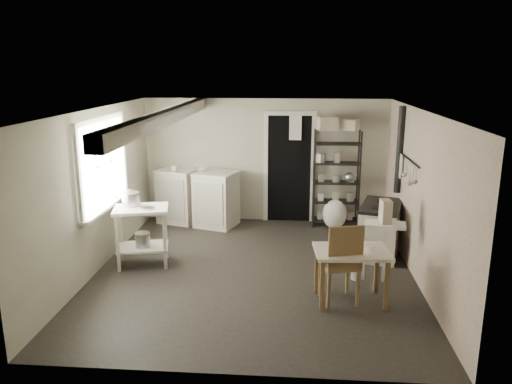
# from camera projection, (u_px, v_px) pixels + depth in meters

# --- Properties ---
(floor) EXTENTS (5.00, 5.00, 0.00)m
(floor) POSITION_uv_depth(u_px,v_px,m) (254.00, 271.00, 7.19)
(floor) COLOR black
(floor) RESTS_ON ground
(ceiling) EXTENTS (5.00, 5.00, 0.00)m
(ceiling) POSITION_uv_depth(u_px,v_px,m) (254.00, 110.00, 6.63)
(ceiling) COLOR silver
(ceiling) RESTS_ON wall_back
(wall_back) EXTENTS (4.50, 0.02, 2.30)m
(wall_back) POSITION_uv_depth(u_px,v_px,m) (265.00, 161.00, 9.32)
(wall_back) COLOR #B7B29C
(wall_back) RESTS_ON ground
(wall_front) EXTENTS (4.50, 0.02, 2.30)m
(wall_front) POSITION_uv_depth(u_px,v_px,m) (232.00, 262.00, 4.49)
(wall_front) COLOR #B7B29C
(wall_front) RESTS_ON ground
(wall_left) EXTENTS (0.02, 5.00, 2.30)m
(wall_left) POSITION_uv_depth(u_px,v_px,m) (97.00, 191.00, 7.08)
(wall_left) COLOR #B7B29C
(wall_left) RESTS_ON ground
(wall_right) EXTENTS (0.02, 5.00, 2.30)m
(wall_right) POSITION_uv_depth(u_px,v_px,m) (420.00, 197.00, 6.74)
(wall_right) COLOR #B7B29C
(wall_right) RESTS_ON ground
(window) EXTENTS (0.12, 1.76, 1.28)m
(window) POSITION_uv_depth(u_px,v_px,m) (102.00, 164.00, 7.18)
(window) COLOR silver
(window) RESTS_ON wall_left
(doorway) EXTENTS (0.96, 0.10, 2.08)m
(doorway) POSITION_uv_depth(u_px,v_px,m) (289.00, 169.00, 9.30)
(doorway) COLOR silver
(doorway) RESTS_ON ground
(ceiling_beam) EXTENTS (0.18, 5.00, 0.18)m
(ceiling_beam) POSITION_uv_depth(u_px,v_px,m) (166.00, 117.00, 6.74)
(ceiling_beam) COLOR silver
(ceiling_beam) RESTS_ON ceiling
(wallpaper_panel) EXTENTS (0.01, 5.00, 2.30)m
(wallpaper_panel) POSITION_uv_depth(u_px,v_px,m) (419.00, 197.00, 6.74)
(wallpaper_panel) COLOR beige
(wallpaper_panel) RESTS_ON wall_right
(utensil_rail) EXTENTS (0.06, 1.20, 0.44)m
(utensil_rail) POSITION_uv_depth(u_px,v_px,m) (408.00, 160.00, 7.22)
(utensil_rail) COLOR #AAA9AC
(utensil_rail) RESTS_ON wall_right
(prep_table) EXTENTS (0.87, 0.71, 0.88)m
(prep_table) POSITION_uv_depth(u_px,v_px,m) (143.00, 239.00, 7.33)
(prep_table) COLOR silver
(prep_table) RESTS_ON ground
(stockpot) EXTENTS (0.27, 0.27, 0.28)m
(stockpot) POSITION_uv_depth(u_px,v_px,m) (131.00, 202.00, 7.29)
(stockpot) COLOR #AAA9AC
(stockpot) RESTS_ON prep_table
(saucepan) EXTENTS (0.21, 0.21, 0.11)m
(saucepan) POSITION_uv_depth(u_px,v_px,m) (148.00, 211.00, 7.15)
(saucepan) COLOR #AAA9AC
(saucepan) RESTS_ON prep_table
(bucket) EXTENTS (0.23, 0.23, 0.24)m
(bucket) POSITION_uv_depth(u_px,v_px,m) (143.00, 241.00, 7.31)
(bucket) COLOR #AAA9AC
(bucket) RESTS_ON prep_table
(base_cabinets) EXTENTS (1.66, 1.08, 1.01)m
(base_cabinets) POSITION_uv_depth(u_px,v_px,m) (198.00, 199.00, 9.28)
(base_cabinets) COLOR beige
(base_cabinets) RESTS_ON ground
(mixing_bowl) EXTENTS (0.34, 0.34, 0.07)m
(mixing_bowl) POSITION_uv_depth(u_px,v_px,m) (201.00, 173.00, 9.16)
(mixing_bowl) COLOR white
(mixing_bowl) RESTS_ON base_cabinets
(counter_cup) EXTENTS (0.15, 0.15, 0.10)m
(counter_cup) POSITION_uv_depth(u_px,v_px,m) (174.00, 173.00, 9.12)
(counter_cup) COLOR white
(counter_cup) RESTS_ON base_cabinets
(shelf_rack) EXTENTS (0.84, 0.33, 1.77)m
(shelf_rack) POSITION_uv_depth(u_px,v_px,m) (336.00, 175.00, 9.01)
(shelf_rack) COLOR black
(shelf_rack) RESTS_ON ground
(shelf_jar) EXTENTS (0.11, 0.11, 0.20)m
(shelf_jar) POSITION_uv_depth(u_px,v_px,m) (318.00, 152.00, 8.94)
(shelf_jar) COLOR white
(shelf_jar) RESTS_ON shelf_rack
(storage_box_a) EXTENTS (0.39, 0.36, 0.24)m
(storage_box_a) POSITION_uv_depth(u_px,v_px,m) (328.00, 116.00, 8.78)
(storage_box_a) COLOR beige
(storage_box_a) RESTS_ON shelf_rack
(storage_box_b) EXTENTS (0.37, 0.36, 0.18)m
(storage_box_b) POSITION_uv_depth(u_px,v_px,m) (350.00, 117.00, 8.79)
(storage_box_b) COLOR beige
(storage_box_b) RESTS_ON shelf_rack
(stove) EXTENTS (0.82, 1.14, 0.80)m
(stove) POSITION_uv_depth(u_px,v_px,m) (380.00, 227.00, 7.73)
(stove) COLOR beige
(stove) RESTS_ON ground
(stovepipe) EXTENTS (0.13, 0.13, 1.47)m
(stovepipe) POSITION_uv_depth(u_px,v_px,m) (400.00, 150.00, 7.82)
(stovepipe) COLOR black
(stovepipe) RESTS_ON stove
(side_ledge) EXTENTS (0.59, 0.38, 0.84)m
(side_ledge) POSITION_uv_depth(u_px,v_px,m) (383.00, 252.00, 6.73)
(side_ledge) COLOR silver
(side_ledge) RESTS_ON ground
(oats_box) EXTENTS (0.15, 0.22, 0.31)m
(oats_box) POSITION_uv_depth(u_px,v_px,m) (386.00, 210.00, 6.61)
(oats_box) COLOR beige
(oats_box) RESTS_ON side_ledge
(work_table) EXTENTS (0.95, 0.70, 0.68)m
(work_table) POSITION_uv_depth(u_px,v_px,m) (351.00, 273.00, 6.17)
(work_table) COLOR beige
(work_table) RESTS_ON ground
(table_cup) EXTENTS (0.14, 0.14, 0.10)m
(table_cup) POSITION_uv_depth(u_px,v_px,m) (370.00, 242.00, 6.00)
(table_cup) COLOR white
(table_cup) RESTS_ON work_table
(chair) EXTENTS (0.53, 0.55, 1.05)m
(chair) POSITION_uv_depth(u_px,v_px,m) (339.00, 264.00, 6.17)
(chair) COLOR brown
(chair) RESTS_ON ground
(flour_sack) EXTENTS (0.44, 0.38, 0.53)m
(flour_sack) POSITION_uv_depth(u_px,v_px,m) (335.00, 215.00, 9.04)
(flour_sack) COLOR silver
(flour_sack) RESTS_ON ground
(floor_crock) EXTENTS (0.15, 0.15, 0.16)m
(floor_crock) POSITION_uv_depth(u_px,v_px,m) (356.00, 274.00, 6.90)
(floor_crock) COLOR white
(floor_crock) RESTS_ON ground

